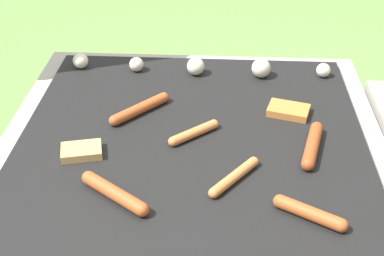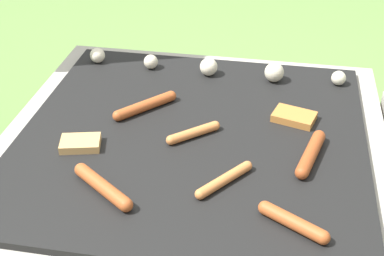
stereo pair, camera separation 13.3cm
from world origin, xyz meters
TOP-DOWN VIEW (x-y plane):
  - ground_plane at (0.00, 0.00)m, footprint 14.00×14.00m
  - grill at (0.00, 0.00)m, footprint 0.98×0.98m
  - sausage_back_left at (0.29, -0.05)m, footprint 0.07×0.18m
  - sausage_front_center at (0.01, -0.01)m, footprint 0.12×0.11m
  - sausage_back_right at (-0.15, -0.25)m, footprint 0.16×0.13m
  - sausage_front_right at (-0.14, 0.09)m, footprint 0.14×0.15m
  - sausage_mid_left at (0.26, -0.29)m, footprint 0.14×0.09m
  - sausage_mid_right at (0.10, -0.18)m, footprint 0.11×0.14m
  - bread_slice_right at (0.25, 0.11)m, footprint 0.12×0.10m
  - bread_slice_center at (-0.26, -0.10)m, footprint 0.11×0.09m
  - mushroom_row at (0.01, 0.33)m, footprint 0.78×0.08m

SIDE VIEW (x-z plane):
  - ground_plane at x=0.00m, z-range 0.00..0.00m
  - grill at x=0.00m, z-range 0.00..0.39m
  - bread_slice_right at x=0.25m, z-range 0.39..0.41m
  - bread_slice_center at x=-0.26m, z-range 0.39..0.41m
  - sausage_mid_right at x=0.10m, z-range 0.39..0.42m
  - sausage_front_center at x=0.01m, z-range 0.39..0.42m
  - sausage_front_right at x=-0.14m, z-range 0.39..0.42m
  - sausage_mid_left at x=0.26m, z-range 0.39..0.42m
  - sausage_back_right at x=-0.15m, z-range 0.39..0.42m
  - sausage_back_left at x=0.29m, z-range 0.39..0.42m
  - mushroom_row at x=0.01m, z-range 0.39..0.45m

